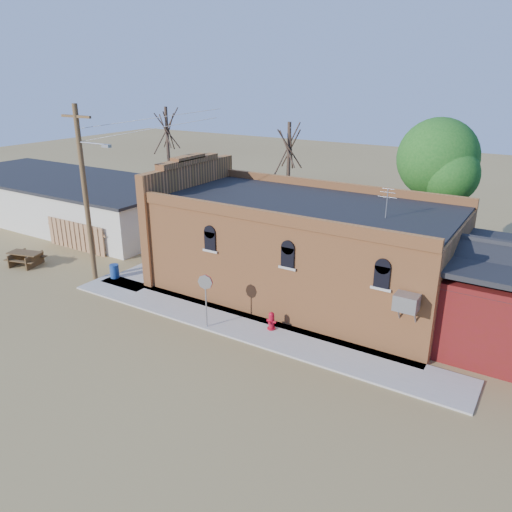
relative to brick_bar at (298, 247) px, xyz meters
The scene contains 14 objects.
ground 6.19m from the brick_bar, 106.65° to the right, with size 120.00×120.00×0.00m, color olive.
sidewalk_south 5.14m from the brick_bar, 91.78° to the right, with size 19.00×2.20×0.08m, color #9E9991.
sidewalk_west 8.28m from the brick_bar, behind, with size 2.60×10.00×0.08m, color #9E9991.
brick_bar is the anchor object (origin of this frame).
storage_building 20.81m from the brick_bar, behind, with size 20.40×8.40×3.17m.
wood_fence 14.61m from the brick_bar, behind, with size 5.20×0.10×1.80m, color olive, non-canonical shape.
utility_pole 10.96m from the brick_bar, 156.31° to the right, with size 3.12×0.26×9.00m.
tree_bare_near 9.54m from the brick_bar, 121.74° to the left, with size 2.80×2.80×7.65m.
tree_bare_far 18.25m from the brick_bar, 151.47° to the left, with size 2.80×2.80×8.16m.
tree_leafy 9.80m from the brick_bar, 61.44° to the left, with size 4.40×4.40×8.15m.
fire_hydrant 4.73m from the brick_bar, 76.47° to the right, with size 0.46×0.45×0.80m.
stop_sign 5.70m from the brick_bar, 104.82° to the right, with size 0.64×0.23×2.41m.
trash_barrel 9.88m from the brick_bar, 157.33° to the right, with size 0.48×0.48×0.73m, color navy.
picnic_table 15.69m from the brick_bar, 161.31° to the right, with size 2.19×1.86×0.79m.
Camera 1 is at (12.12, -15.08, 10.36)m, focal length 35.00 mm.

